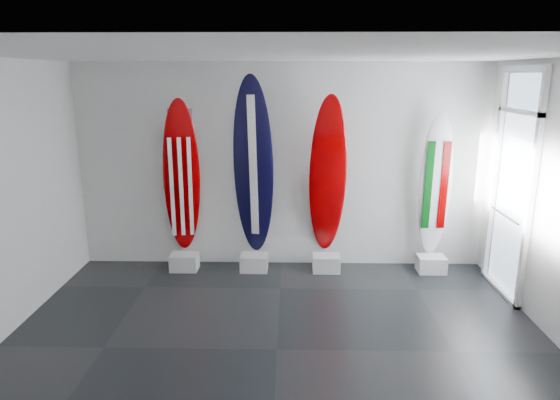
{
  "coord_description": "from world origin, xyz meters",
  "views": [
    {
      "loc": [
        0.14,
        -4.69,
        2.83
      ],
      "look_at": [
        -0.0,
        1.4,
        1.28
      ],
      "focal_mm": 31.84,
      "sensor_mm": 36.0,
      "label": 1
    }
  ],
  "objects_px": {
    "surfboard_navy": "(253,167)",
    "surfboard_usa": "(182,178)",
    "surfboard_italy": "(435,185)",
    "surfboard_swiss": "(328,176)"
  },
  "relations": [
    {
      "from": "surfboard_swiss",
      "to": "surfboard_usa",
      "type": "bearing_deg",
      "value": 177.73
    },
    {
      "from": "surfboard_usa",
      "to": "surfboard_italy",
      "type": "distance_m",
      "value": 3.64
    },
    {
      "from": "surfboard_navy",
      "to": "surfboard_italy",
      "type": "bearing_deg",
      "value": 11.38
    },
    {
      "from": "surfboard_navy",
      "to": "surfboard_usa",
      "type": "bearing_deg",
      "value": -168.62
    },
    {
      "from": "surfboard_navy",
      "to": "surfboard_italy",
      "type": "xyz_separation_m",
      "value": [
        2.61,
        0.0,
        -0.25
      ]
    },
    {
      "from": "surfboard_navy",
      "to": "surfboard_italy",
      "type": "distance_m",
      "value": 2.62
    },
    {
      "from": "surfboard_usa",
      "to": "surfboard_italy",
      "type": "xyz_separation_m",
      "value": [
        3.64,
        0.0,
        -0.09
      ]
    },
    {
      "from": "surfboard_navy",
      "to": "surfboard_swiss",
      "type": "height_order",
      "value": "surfboard_navy"
    },
    {
      "from": "surfboard_swiss",
      "to": "surfboard_navy",
      "type": "bearing_deg",
      "value": 177.73
    },
    {
      "from": "surfboard_swiss",
      "to": "surfboard_italy",
      "type": "height_order",
      "value": "surfboard_swiss"
    }
  ]
}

